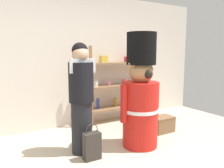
% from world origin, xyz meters
% --- Properties ---
extents(back_wall, '(6.40, 0.12, 2.60)m').
position_xyz_m(back_wall, '(0.00, 2.20, 1.30)').
color(back_wall, silver).
rests_on(back_wall, ground_plane).
extents(merchandise_shelf, '(1.38, 0.35, 1.58)m').
position_xyz_m(merchandise_shelf, '(0.97, 1.98, 0.79)').
color(merchandise_shelf, '#93704C').
rests_on(merchandise_shelf, ground_plane).
extents(teddy_bear_guard, '(0.72, 0.57, 1.76)m').
position_xyz_m(teddy_bear_guard, '(0.59, 0.64, 0.80)').
color(teddy_bear_guard, red).
rests_on(teddy_bear_guard, ground_plane).
extents(person_shopper, '(0.37, 0.36, 1.60)m').
position_xyz_m(person_shopper, '(-0.29, 0.88, 0.84)').
color(person_shopper, black).
rests_on(person_shopper, ground_plane).
extents(shopping_bag, '(0.24, 0.13, 0.51)m').
position_xyz_m(shopping_bag, '(-0.27, 0.60, 0.20)').
color(shopping_bag, '#332D28').
rests_on(shopping_bag, ground_plane).
extents(display_crate, '(0.43, 0.28, 0.29)m').
position_xyz_m(display_crate, '(1.33, 0.93, 0.14)').
color(display_crate, brown).
rests_on(display_crate, ground_plane).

